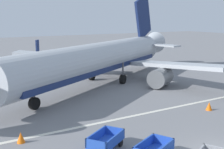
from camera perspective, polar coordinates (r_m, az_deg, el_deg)
name	(u,v)px	position (r m, az deg, el deg)	size (l,w,h in m)	color
apron_stripe	(136,115)	(25.50, 4.54, -7.56)	(120.00, 0.36, 0.01)	silver
airplane	(101,59)	(36.29, -2.10, 2.92)	(34.29, 28.53, 11.34)	#B2B7BC
baggage_cart_far_end	(106,141)	(18.97, -1.20, -12.24)	(3.41, 2.50, 1.07)	#234CB2
traffic_cone_near_plane	(209,106)	(27.96, 17.60, -5.62)	(0.55, 0.55, 0.73)	orange
traffic_cone_mid_apron	(21,137)	(20.94, -16.58, -11.16)	(0.54, 0.54, 0.71)	orange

